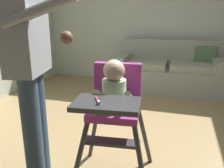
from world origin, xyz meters
name	(u,v)px	position (x,y,z in m)	size (l,w,h in m)	color
ground	(113,146)	(0.00, 0.00, -0.05)	(5.77, 6.65, 0.10)	#967C51
wall_far	(151,15)	(0.00, 2.55, 1.29)	(4.97, 0.06, 2.58)	beige
couch	(169,71)	(0.43, 2.03, 0.33)	(1.79, 0.86, 0.86)	gray
high_chair	(115,100)	(0.17, -0.55, 0.67)	(0.67, 0.77, 0.97)	#323336
adult_standing	(30,66)	(-0.42, -0.68, 0.91)	(0.59, 0.50, 1.61)	#31455B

